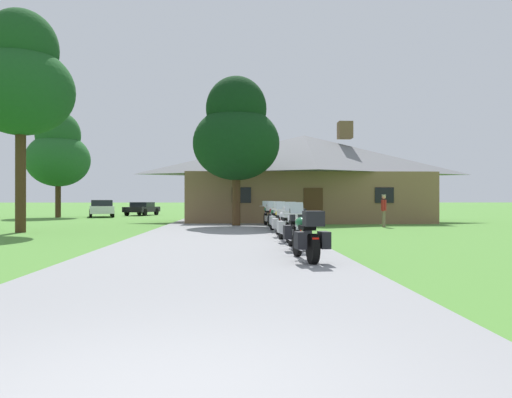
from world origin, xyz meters
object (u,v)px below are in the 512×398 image
object	(u,v)px
tree_left_near	(21,79)
motorcycle_silver_second_in_row	(295,229)
motorcycle_red_sixth_in_row	(275,217)
motorcycle_green_farthest_in_row	(268,215)
parked_black_sedan_far_left	(142,208)
motorcycle_green_fifth_in_row	(277,219)
parked_white_suv_far_left	(101,208)
motorcycle_green_nearest_to_camera	(307,236)
motorcycle_yellow_fourth_in_row	(281,221)
tree_left_far	(58,153)
motorcycle_silver_third_in_row	(286,225)
tree_by_lodge_front	(236,133)
bystander_red_shirt_near_lodge	(384,209)

from	to	relation	value
tree_left_near	motorcycle_silver_second_in_row	bearing A→B (deg)	-38.21
motorcycle_red_sixth_in_row	motorcycle_green_farthest_in_row	size ratio (longest dim) A/B	1.00
parked_black_sedan_far_left	motorcycle_green_fifth_in_row	bearing A→B (deg)	-53.84
parked_white_suv_far_left	parked_black_sedan_far_left	xyz separation A→B (m)	(2.49, 4.45, -0.13)
motorcycle_silver_second_in_row	motorcycle_red_sixth_in_row	bearing A→B (deg)	87.84
motorcycle_green_nearest_to_camera	parked_black_sedan_far_left	world-z (taller)	motorcycle_green_nearest_to_camera
parked_white_suv_far_left	parked_black_sedan_far_left	distance (m)	5.10
motorcycle_yellow_fourth_in_row	tree_left_far	xyz separation A→B (m)	(-15.99, 22.74, 4.61)
motorcycle_silver_third_in_row	motorcycle_yellow_fourth_in_row	distance (m)	2.38
tree_left_far	parked_white_suv_far_left	xyz separation A→B (m)	(3.26, 0.74, -4.44)
motorcycle_green_farthest_in_row	tree_left_far	xyz separation A→B (m)	(-16.00, 14.98, 4.60)
motorcycle_green_fifth_in_row	parked_black_sedan_far_left	world-z (taller)	motorcycle_green_fifth_in_row
motorcycle_green_farthest_in_row	tree_left_far	distance (m)	22.40
tree_left_far	tree_by_lodge_front	distance (m)	20.50
motorcycle_red_sixth_in_row	tree_left_far	xyz separation A→B (m)	(-16.15, 17.48, 4.61)
motorcycle_silver_third_in_row	parked_black_sedan_far_left	world-z (taller)	motorcycle_silver_third_in_row
motorcycle_silver_second_in_row	parked_white_suv_far_left	size ratio (longest dim) A/B	0.42
motorcycle_green_fifth_in_row	tree_left_near	bearing A→B (deg)	168.65
motorcycle_green_fifth_in_row	tree_left_far	bearing A→B (deg)	121.44
tree_by_lodge_front	parked_white_suv_far_left	bearing A→B (deg)	125.70
motorcycle_silver_second_in_row	motorcycle_red_sixth_in_row	size ratio (longest dim) A/B	1.00
motorcycle_green_fifth_in_row	motorcycle_green_farthest_in_row	size ratio (longest dim) A/B	1.00
motorcycle_green_farthest_in_row	tree_left_far	size ratio (longest dim) A/B	0.24
tree_by_lodge_front	parked_black_sedan_far_left	size ratio (longest dim) A/B	1.76
tree_left_near	bystander_red_shirt_near_lodge	bearing A→B (deg)	12.11
motorcycle_green_fifth_in_row	tree_left_far	world-z (taller)	tree_left_far
parked_white_suv_far_left	tree_left_far	bearing A→B (deg)	176.99
motorcycle_green_fifth_in_row	motorcycle_green_nearest_to_camera	bearing A→B (deg)	-98.16
motorcycle_silver_third_in_row	motorcycle_green_farthest_in_row	size ratio (longest dim) A/B	1.00
motorcycle_silver_second_in_row	tree_left_near	distance (m)	15.19
tree_left_far	tree_by_lodge_front	bearing A→B (deg)	-45.66
tree_left_far	tree_left_near	bearing A→B (deg)	-75.42
motorcycle_green_nearest_to_camera	tree_by_lodge_front	distance (m)	16.50
motorcycle_silver_second_in_row	motorcycle_yellow_fourth_in_row	size ratio (longest dim) A/B	1.00
motorcycle_yellow_fourth_in_row	motorcycle_green_farthest_in_row	size ratio (longest dim) A/B	1.00
motorcycle_silver_second_in_row	parked_white_suv_far_left	world-z (taller)	parked_white_suv_far_left
bystander_red_shirt_near_lodge	tree_left_far	distance (m)	27.24
motorcycle_silver_second_in_row	motorcycle_silver_third_in_row	size ratio (longest dim) A/B	1.00
motorcycle_green_fifth_in_row	parked_white_suv_far_left	world-z (taller)	parked_white_suv_far_left
motorcycle_green_farthest_in_row	parked_black_sedan_far_left	xyz separation A→B (m)	(-10.25, 20.18, 0.02)
motorcycle_green_nearest_to_camera	motorcycle_red_sixth_in_row	size ratio (longest dim) A/B	1.00
motorcycle_green_farthest_in_row	bystander_red_shirt_near_lodge	size ratio (longest dim) A/B	1.24
motorcycle_silver_second_in_row	tree_left_near	world-z (taller)	tree_left_near
motorcycle_yellow_fourth_in_row	motorcycle_silver_second_in_row	bearing A→B (deg)	-92.71
motorcycle_green_farthest_in_row	tree_left_near	bearing A→B (deg)	-165.11
motorcycle_red_sixth_in_row	bystander_red_shirt_near_lodge	size ratio (longest dim) A/B	1.23
tree_left_far	tree_by_lodge_front	xyz separation A→B (m)	(14.33, -14.66, -0.29)
bystander_red_shirt_near_lodge	tree_left_far	size ratio (longest dim) A/B	0.20
motorcycle_yellow_fourth_in_row	motorcycle_red_sixth_in_row	size ratio (longest dim) A/B	1.00
motorcycle_silver_second_in_row	motorcycle_silver_third_in_row	xyz separation A→B (m)	(0.03, 2.69, 0.00)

